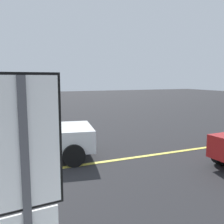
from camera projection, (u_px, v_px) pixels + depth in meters
name	position (u px, v px, depth m)	size (l,w,h in m)	color
lane_marking_centre	(84.00, 165.00, 7.12)	(28.00, 0.16, 0.01)	#E0D14C
speed_limit_sign	(26.00, 179.00, 1.76)	(0.54, 0.07, 2.52)	#4C4C51
car_white_far_lane	(24.00, 134.00, 7.45)	(4.24, 2.60, 1.63)	white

